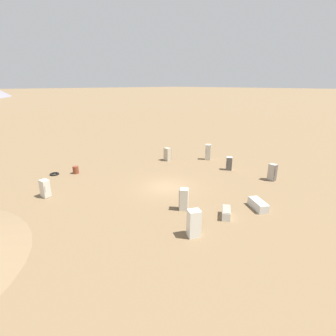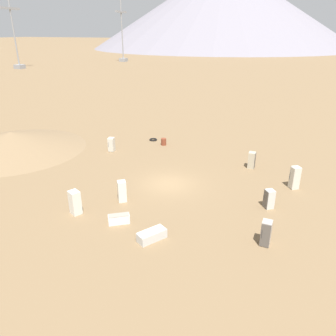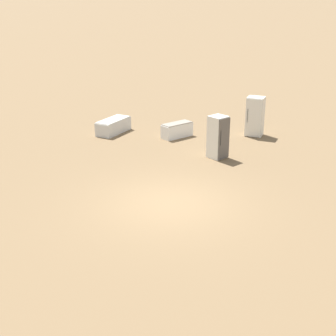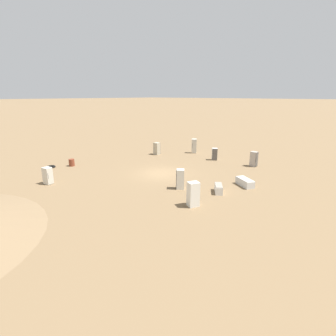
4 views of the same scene
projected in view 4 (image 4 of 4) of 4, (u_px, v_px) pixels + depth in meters
ground_plane at (161, 173)px, 25.69m from camera, size 1000.00×1000.00×0.00m
discarded_fridge_0 at (245, 182)px, 22.12m from camera, size 1.94×1.59×0.63m
discarded_fridge_1 at (48, 176)px, 22.52m from camera, size 0.80×0.70×1.47m
discarded_fridge_2 at (219, 189)px, 20.63m from camera, size 1.27×1.47×0.64m
discarded_fridge_3 at (193, 194)px, 17.97m from camera, size 0.90×0.93×1.74m
discarded_fridge_4 at (194, 146)px, 34.47m from camera, size 0.88×0.88×1.87m
discarded_fridge_5 at (157, 149)px, 33.65m from camera, size 0.71×0.67×1.53m
discarded_fridge_6 at (215, 154)px, 30.82m from camera, size 0.84×0.85×1.41m
discarded_fridge_7 at (254, 159)px, 28.06m from camera, size 0.71×0.59×1.60m
discarded_fridge_8 at (180, 179)px, 21.32m from camera, size 0.87×0.87×1.64m
scrap_tire at (51, 167)px, 27.77m from camera, size 0.91×0.91×0.16m
rusty_barrel at (72, 163)px, 28.28m from camera, size 0.59×0.59×0.76m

